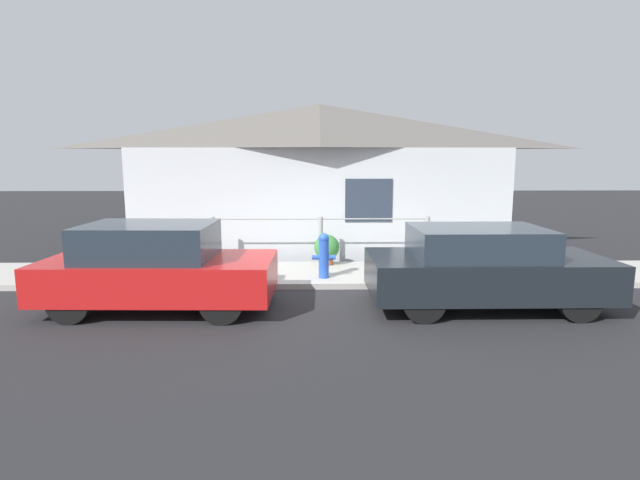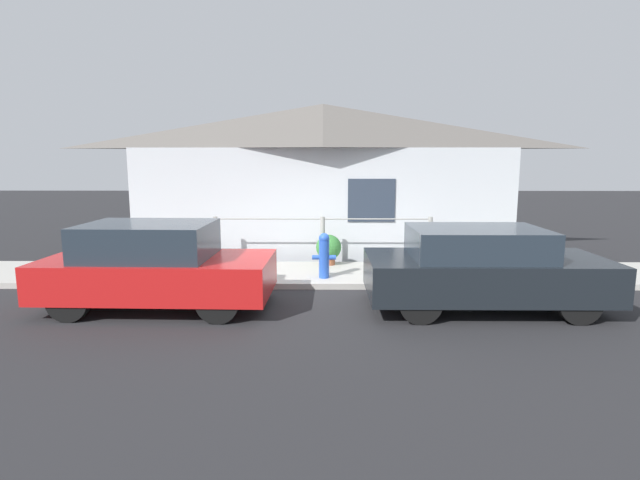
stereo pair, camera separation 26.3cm
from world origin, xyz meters
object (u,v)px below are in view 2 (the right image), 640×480
at_px(car_right, 482,268).
at_px(potted_plant_near_hydrant, 329,248).
at_px(car_left, 156,266).
at_px(fire_hydrant, 324,255).

relative_size(car_right, potted_plant_near_hydrant, 5.66).
xyz_separation_m(car_left, fire_hydrant, (2.74, 1.68, -0.12)).
distance_m(car_left, fire_hydrant, 3.22).
height_order(car_right, fire_hydrant, car_right).
height_order(car_left, fire_hydrant, car_left).
relative_size(car_left, potted_plant_near_hydrant, 5.51).
bearing_deg(potted_plant_near_hydrant, fire_hydrant, -94.54).
bearing_deg(car_right, car_left, 179.92).
bearing_deg(potted_plant_near_hydrant, car_right, -49.76).
relative_size(car_left, car_right, 0.97).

